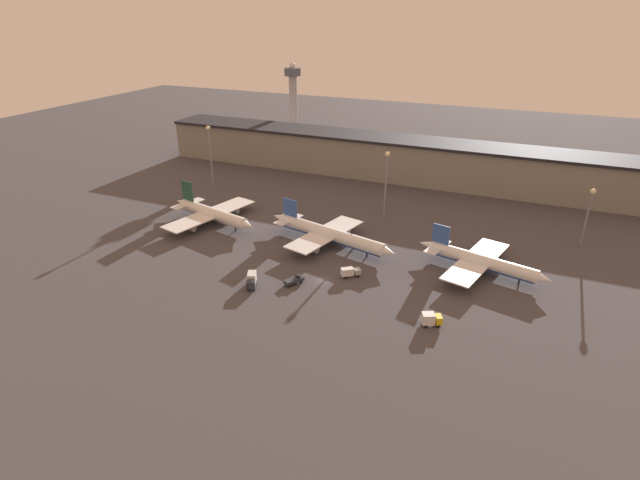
{
  "coord_description": "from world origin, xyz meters",
  "views": [
    {
      "loc": [
        49.21,
        -116.34,
        72.89
      ],
      "look_at": [
        -6.38,
        13.96,
        6.0
      ],
      "focal_mm": 28.0,
      "sensor_mm": 36.0,
      "label": 1
    }
  ],
  "objects_px": {
    "service_vehicle_1": "(431,319)",
    "service_vehicle_3": "(294,280)",
    "airplane_1": "(329,234)",
    "airplane_2": "(480,261)",
    "service_vehicle_2": "(252,280)",
    "airplane_0": "(212,214)",
    "control_tower": "(293,99)",
    "service_vehicle_0": "(350,272)"
  },
  "relations": [
    {
      "from": "airplane_0",
      "to": "service_vehicle_2",
      "type": "bearing_deg",
      "value": -29.04
    },
    {
      "from": "service_vehicle_0",
      "to": "service_vehicle_3",
      "type": "height_order",
      "value": "service_vehicle_0"
    },
    {
      "from": "airplane_1",
      "to": "service_vehicle_3",
      "type": "xyz_separation_m",
      "value": [
        0.48,
        -27.98,
        -2.66
      ]
    },
    {
      "from": "airplane_0",
      "to": "service_vehicle_1",
      "type": "bearing_deg",
      "value": -6.72
    },
    {
      "from": "airplane_0",
      "to": "airplane_2",
      "type": "bearing_deg",
      "value": 14.31
    },
    {
      "from": "service_vehicle_1",
      "to": "airplane_1",
      "type": "bearing_deg",
      "value": 115.85
    },
    {
      "from": "service_vehicle_3",
      "to": "control_tower",
      "type": "relative_size",
      "value": 0.14
    },
    {
      "from": "airplane_2",
      "to": "control_tower",
      "type": "height_order",
      "value": "control_tower"
    },
    {
      "from": "service_vehicle_2",
      "to": "airplane_2",
      "type": "bearing_deg",
      "value": 96.25
    },
    {
      "from": "service_vehicle_0",
      "to": "control_tower",
      "type": "bearing_deg",
      "value": 83.78
    },
    {
      "from": "airplane_0",
      "to": "airplane_1",
      "type": "distance_m",
      "value": 46.28
    },
    {
      "from": "airplane_2",
      "to": "service_vehicle_3",
      "type": "bearing_deg",
      "value": -135.39
    },
    {
      "from": "airplane_0",
      "to": "service_vehicle_1",
      "type": "distance_m",
      "value": 93.41
    },
    {
      "from": "service_vehicle_1",
      "to": "control_tower",
      "type": "distance_m",
      "value": 183.79
    },
    {
      "from": "service_vehicle_2",
      "to": "service_vehicle_1",
      "type": "bearing_deg",
      "value": 66.8
    },
    {
      "from": "airplane_1",
      "to": "airplane_0",
      "type": "bearing_deg",
      "value": -165.95
    },
    {
      "from": "service_vehicle_1",
      "to": "airplane_2",
      "type": "bearing_deg",
      "value": 51.99
    },
    {
      "from": "airplane_0",
      "to": "service_vehicle_0",
      "type": "xyz_separation_m",
      "value": [
        60.21,
        -17.97,
        -2.04
      ]
    },
    {
      "from": "airplane_2",
      "to": "service_vehicle_3",
      "type": "xyz_separation_m",
      "value": [
        -48.16,
        -28.31,
        -2.38
      ]
    },
    {
      "from": "airplane_0",
      "to": "service_vehicle_3",
      "type": "bearing_deg",
      "value": -16.81
    },
    {
      "from": "airplane_0",
      "to": "control_tower",
      "type": "xyz_separation_m",
      "value": [
        -21.35,
        112.96,
        22.43
      ]
    },
    {
      "from": "airplane_0",
      "to": "service_vehicle_2",
      "type": "xyz_separation_m",
      "value": [
        36.25,
        -34.05,
        -1.64
      ]
    },
    {
      "from": "service_vehicle_2",
      "to": "airplane_0",
      "type": "bearing_deg",
      "value": -157.24
    },
    {
      "from": "airplane_2",
      "to": "service_vehicle_1",
      "type": "height_order",
      "value": "airplane_2"
    },
    {
      "from": "service_vehicle_1",
      "to": "control_tower",
      "type": "height_order",
      "value": "control_tower"
    },
    {
      "from": "service_vehicle_0",
      "to": "airplane_1",
      "type": "bearing_deg",
      "value": 89.79
    },
    {
      "from": "airplane_2",
      "to": "service_vehicle_2",
      "type": "xyz_separation_m",
      "value": [
        -58.67,
        -34.28,
        -1.45
      ]
    },
    {
      "from": "service_vehicle_0",
      "to": "service_vehicle_1",
      "type": "bearing_deg",
      "value": -67.68
    },
    {
      "from": "service_vehicle_3",
      "to": "control_tower",
      "type": "xyz_separation_m",
      "value": [
        -68.11,
        141.04,
        24.99
      ]
    },
    {
      "from": "airplane_2",
      "to": "service_vehicle_2",
      "type": "height_order",
      "value": "airplane_2"
    },
    {
      "from": "airplane_0",
      "to": "service_vehicle_1",
      "type": "height_order",
      "value": "airplane_0"
    },
    {
      "from": "airplane_0",
      "to": "service_vehicle_3",
      "type": "height_order",
      "value": "airplane_0"
    },
    {
      "from": "airplane_1",
      "to": "airplane_2",
      "type": "height_order",
      "value": "airplane_1"
    },
    {
      "from": "service_vehicle_2",
      "to": "control_tower",
      "type": "relative_size",
      "value": 0.14
    },
    {
      "from": "airplane_0",
      "to": "airplane_2",
      "type": "relative_size",
      "value": 1.0
    },
    {
      "from": "service_vehicle_1",
      "to": "service_vehicle_3",
      "type": "relative_size",
      "value": 0.89
    },
    {
      "from": "airplane_0",
      "to": "service_vehicle_3",
      "type": "distance_m",
      "value": 54.6
    },
    {
      "from": "service_vehicle_1",
      "to": "service_vehicle_3",
      "type": "xyz_separation_m",
      "value": [
        -40.5,
        5.23,
        -0.74
      ]
    },
    {
      "from": "service_vehicle_2",
      "to": "control_tower",
      "type": "height_order",
      "value": "control_tower"
    },
    {
      "from": "airplane_2",
      "to": "service_vehicle_1",
      "type": "distance_m",
      "value": 34.44
    },
    {
      "from": "airplane_2",
      "to": "service_vehicle_3",
      "type": "distance_m",
      "value": 55.92
    },
    {
      "from": "airplane_1",
      "to": "airplane_2",
      "type": "distance_m",
      "value": 48.65
    }
  ]
}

